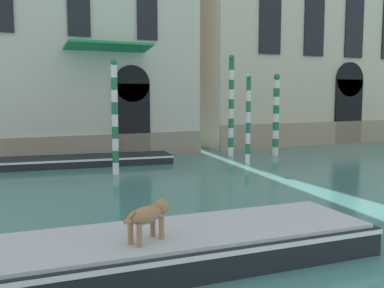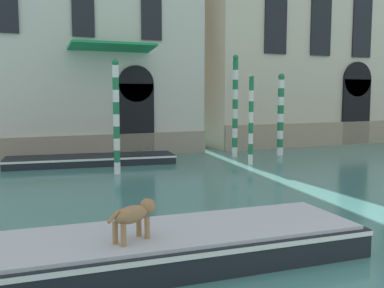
{
  "view_description": "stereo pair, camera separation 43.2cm",
  "coord_description": "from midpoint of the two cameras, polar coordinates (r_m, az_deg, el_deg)",
  "views": [
    {
      "loc": [
        -5.88,
        -1.66,
        2.81
      ],
      "look_at": [
        0.14,
        11.3,
        1.2
      ],
      "focal_mm": 42.0,
      "sensor_mm": 36.0,
      "label": 1
    },
    {
      "loc": [
        -5.48,
        -1.84,
        2.81
      ],
      "look_at": [
        0.14,
        11.3,
        1.2
      ],
      "focal_mm": 42.0,
      "sensor_mm": 36.0,
      "label": 2
    }
  ],
  "objects": [
    {
      "name": "mooring_pole_1",
      "position": [
        15.75,
        -8.82,
        3.45
      ],
      "size": [
        0.23,
        0.23,
        3.99
      ],
      "color": "white",
      "rests_on": "ground_plane"
    },
    {
      "name": "palazzo_right",
      "position": [
        28.4,
        14.77,
        12.91
      ],
      "size": [
        13.95,
        6.13,
        12.27
      ],
      "color": "beige",
      "rests_on": "ground_plane"
    },
    {
      "name": "mooring_pole_2",
      "position": [
        20.03,
        6.12,
        4.84
      ],
      "size": [
        0.25,
        0.25,
        4.5
      ],
      "color": "white",
      "rests_on": "ground_plane"
    },
    {
      "name": "mooring_pole_0",
      "position": [
        17.8,
        8.19,
        3.04
      ],
      "size": [
        0.2,
        0.2,
        3.53
      ],
      "color": "white",
      "rests_on": "ground_plane"
    },
    {
      "name": "dog_on_deck",
      "position": [
        7.02,
        -5.55,
        -8.89
      ],
      "size": [
        0.87,
        0.54,
        0.62
      ],
      "rotation": [
        0.0,
        0.0,
        0.46
      ],
      "color": "#997047",
      "rests_on": "boat_foreground"
    },
    {
      "name": "boat_foreground",
      "position": [
        7.56,
        -4.13,
        -13.02
      ],
      "size": [
        7.56,
        2.41,
        0.55
      ],
      "rotation": [
        0.0,
        0.0,
        -0.05
      ],
      "color": "black",
      "rests_on": "ground_plane"
    },
    {
      "name": "boat_moored_near_palazzo",
      "position": [
        18.21,
        -11.97,
        -1.98
      ],
      "size": [
        6.7,
        2.4,
        0.36
      ],
      "rotation": [
        0.0,
        0.0,
        -0.13
      ],
      "color": "black",
      "rests_on": "ground_plane"
    },
    {
      "name": "mooring_pole_4",
      "position": [
        20.74,
        11.77,
        3.7
      ],
      "size": [
        0.29,
        0.29,
        3.7
      ],
      "color": "white",
      "rests_on": "ground_plane"
    }
  ]
}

